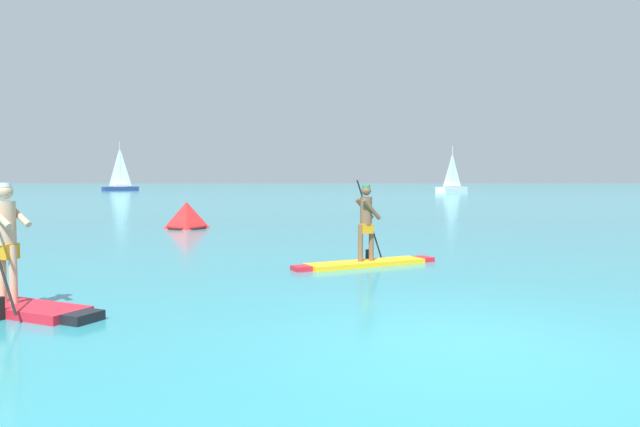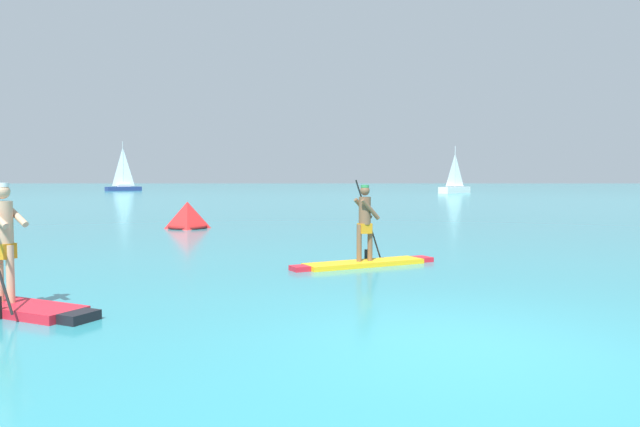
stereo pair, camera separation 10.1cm
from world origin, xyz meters
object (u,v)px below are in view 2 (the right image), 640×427
(paddleboarder_near_left, at_px, (7,287))
(sailboat_left_horizon, at_px, (123,184))
(race_marker_buoy, at_px, (188,217))
(paddleboarder_mid_center, at_px, (365,249))
(sailboat_right_horizon, at_px, (455,187))

(paddleboarder_near_left, relative_size, sailboat_left_horizon, 0.40)
(race_marker_buoy, bearing_deg, paddleboarder_near_left, -87.27)
(paddleboarder_near_left, distance_m, paddleboarder_mid_center, 7.00)
(paddleboarder_mid_center, height_order, sailboat_left_horizon, sailboat_left_horizon)
(race_marker_buoy, height_order, sailboat_right_horizon, sailboat_right_horizon)
(race_marker_buoy, xyz_separation_m, sailboat_left_horizon, (-25.63, 67.73, 0.54))
(paddleboarder_near_left, distance_m, race_marker_buoy, 14.00)
(paddleboarder_mid_center, distance_m, race_marker_buoy, 11.32)
(paddleboarder_mid_center, height_order, race_marker_buoy, paddleboarder_mid_center)
(sailboat_right_horizon, bearing_deg, paddleboarder_near_left, 22.91)
(paddleboarder_near_left, bearing_deg, paddleboarder_mid_center, 64.47)
(paddleboarder_mid_center, height_order, sailboat_right_horizon, sailboat_right_horizon)
(race_marker_buoy, relative_size, sailboat_right_horizon, 0.24)
(paddleboarder_near_left, distance_m, sailboat_right_horizon, 70.77)
(race_marker_buoy, bearing_deg, sailboat_right_horizon, 67.48)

